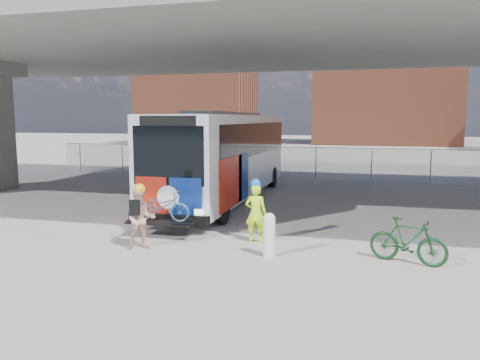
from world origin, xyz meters
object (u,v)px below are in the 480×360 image
(cyclist_tan, at_px, (141,218))
(bollard, at_px, (269,233))
(cyclist_hivis, at_px, (256,211))
(bus, at_px, (226,150))
(bike_parked, at_px, (408,241))

(cyclist_tan, bearing_deg, bollard, -27.37)
(bollard, height_order, cyclist_hivis, cyclist_hivis)
(bus, xyz_separation_m, bollard, (3.37, -7.64, -1.51))
(bus, height_order, cyclist_hivis, bus)
(bike_parked, bearing_deg, cyclist_hivis, 94.18)
(cyclist_hivis, relative_size, cyclist_tan, 1.02)
(bollard, xyz_separation_m, bike_parked, (3.28, 0.33, -0.05))
(bike_parked, bearing_deg, bollard, 113.93)
(bus, relative_size, bollard, 11.54)
(cyclist_hivis, distance_m, cyclist_tan, 3.13)
(bollard, distance_m, cyclist_tan, 3.42)
(bollard, height_order, bike_parked, bollard)
(cyclist_hivis, bearing_deg, bike_parked, 164.00)
(bollard, relative_size, cyclist_hivis, 0.62)
(bus, distance_m, cyclist_tan, 7.91)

